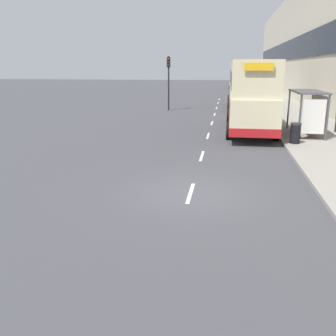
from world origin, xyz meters
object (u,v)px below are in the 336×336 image
pedestrian_2 (309,112)px  litter_bin (295,133)px  car_0 (240,87)px  bus_shelter (311,105)px  car_1 (234,84)px  double_decker_bus_near (251,94)px  traffic_light_far_kerb (169,74)px  double_decker_bus_ahead (243,84)px

pedestrian_2 → litter_bin: pedestrian_2 is taller
car_0 → litter_bin: size_ratio=4.11×
bus_shelter → car_1: bearing=94.1°
double_decker_bus_near → pedestrian_2: 4.83m
pedestrian_2 → traffic_light_far_kerb: 13.91m
bus_shelter → traffic_light_far_kerb: bearing=129.1°
double_decker_bus_near → pedestrian_2: bearing=29.7°
car_0 → car_1: (-0.77, 8.83, 0.04)m
double_decker_bus_near → car_0: double_decker_bus_near is taller
double_decker_bus_ahead → pedestrian_2: double_decker_bus_ahead is taller
car_1 → double_decker_bus_near: bearing=-89.6°
litter_bin → bus_shelter: bearing=65.7°
car_1 → car_0: bearing=-85.0°
double_decker_bus_near → double_decker_bus_ahead: size_ratio=1.00×
double_decker_bus_ahead → car_0: (0.47, 24.58, -1.42)m
bus_shelter → traffic_light_far_kerb: traffic_light_far_kerb is taller
car_1 → traffic_light_far_kerb: bearing=-100.0°
litter_bin → car_0: bearing=92.1°
double_decker_bus_near → bus_shelter: bearing=-30.2°
car_0 → pedestrian_2: 36.81m
car_1 → litter_bin: (2.37, -52.40, -0.24)m
bus_shelter → double_decker_bus_near: (-3.30, 1.92, 0.41)m
car_0 → traffic_light_far_kerb: 29.37m
bus_shelter → pedestrian_2: (0.75, 4.23, -0.88)m
double_decker_bus_ahead → litter_bin: double_decker_bus_ahead is taller
bus_shelter → traffic_light_far_kerb: size_ratio=0.85×
double_decker_bus_ahead → traffic_light_far_kerb: (-6.88, -3.76, 1.02)m
double_decker_bus_ahead → car_0: size_ratio=2.50×
car_1 → pedestrian_2: bearing=-84.5°
pedestrian_2 → litter_bin: 7.22m
bus_shelter → pedestrian_2: bus_shelter is taller
bus_shelter → double_decker_bus_ahead: double_decker_bus_ahead is taller
car_0 → litter_bin: bearing=-87.9°
car_1 → pedestrian_2: size_ratio=2.63×
double_decker_bus_near → double_decker_bus_ahead: 14.36m
double_decker_bus_ahead → car_1: double_decker_bus_ahead is taller
traffic_light_far_kerb → car_1: bearing=80.0°
car_1 → litter_bin: 52.46m
double_decker_bus_ahead → car_1: size_ratio=2.45×
double_decker_bus_ahead → pedestrian_2: size_ratio=6.44×
traffic_light_far_kerb → bus_shelter: bearing=-50.9°
car_1 → traffic_light_far_kerb: size_ratio=0.90×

